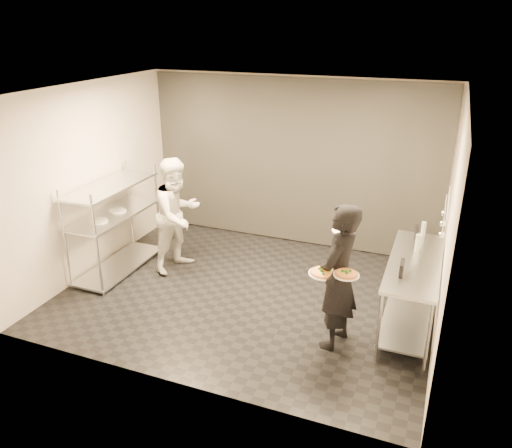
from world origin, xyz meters
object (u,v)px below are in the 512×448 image
at_px(pass_rack, 115,223).
at_px(chef, 178,215).
at_px(salad_plate, 344,229).
at_px(pos_monitor, 402,268).
at_px(pizza_plate_near, 323,273).
at_px(bottle_dark, 416,232).
at_px(prep_counter, 412,282).
at_px(pizza_plate_far, 346,274).
at_px(bottle_clear, 423,229).
at_px(waiter, 338,277).
at_px(bottle_green, 418,243).

height_order(pass_rack, chef, chef).
relative_size(chef, salad_plate, 6.52).
bearing_deg(pos_monitor, pizza_plate_near, -150.14).
bearing_deg(bottle_dark, prep_counter, -85.49).
relative_size(prep_counter, pizza_plate_far, 6.34).
bearing_deg(pass_rack, pos_monitor, -5.56).
distance_m(bottle_clear, bottle_dark, 0.17).
distance_m(pass_rack, waiter, 3.62).
bearing_deg(pass_rack, waiter, -10.79).
distance_m(bottle_green, bottle_clear, 0.50).
bearing_deg(prep_counter, pizza_plate_near, -135.53).
bearing_deg(salad_plate, waiter, -83.30).
relative_size(waiter, salad_plate, 6.59).
relative_size(waiter, pizza_plate_far, 6.23).
distance_m(waiter, bottle_clear, 1.69).
bearing_deg(bottle_dark, bottle_clear, 62.80).
distance_m(pass_rack, bottle_clear, 4.44).
bearing_deg(pizza_plate_far, pos_monitor, 41.51).
relative_size(prep_counter, bottle_green, 8.18).
relative_size(pass_rack, salad_plate, 5.96).
relative_size(salad_plate, pos_monitor, 1.21).
distance_m(chef, bottle_dark, 3.43).
height_order(prep_counter, bottle_dark, bottle_dark).
relative_size(pizza_plate_near, pizza_plate_far, 1.16).
bearing_deg(waiter, pass_rack, -88.96).
relative_size(salad_plate, bottle_dark, 1.34).
xyz_separation_m(chef, pos_monitor, (3.35, -0.81, 0.12)).
bearing_deg(pizza_plate_far, pass_rack, 166.45).
height_order(bottle_green, bottle_dark, bottle_green).
bearing_deg(pizza_plate_near, chef, 153.37).
bearing_deg(pizza_plate_far, bottle_clear, 67.99).
height_order(pizza_plate_far, bottle_green, bottle_green).
bearing_deg(pass_rack, pizza_plate_far, -13.55).
relative_size(waiter, bottle_green, 8.03).
bearing_deg(prep_counter, bottle_green, 91.61).
bearing_deg(chef, bottle_clear, -66.35).
distance_m(waiter, salad_plate, 0.56).
height_order(waiter, bottle_green, waiter).
relative_size(waiter, bottle_clear, 8.82).
xyz_separation_m(pass_rack, chef, (0.86, 0.40, 0.11)).
xyz_separation_m(waiter, salad_plate, (-0.04, 0.31, 0.46)).
distance_m(bottle_green, bottle_dark, 0.36).
bearing_deg(bottle_dark, bottle_green, -83.07).
height_order(pos_monitor, bottle_green, bottle_green).
distance_m(prep_counter, chef, 3.50).
bearing_deg(bottle_dark, salad_plate, -126.94).
height_order(pass_rack, waiter, waiter).
bearing_deg(salad_plate, chef, 164.01).
distance_m(pass_rack, chef, 0.95).
height_order(pizza_plate_far, pos_monitor, pizza_plate_far).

